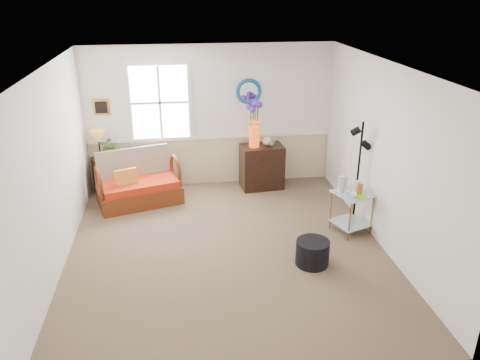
{
  "coord_description": "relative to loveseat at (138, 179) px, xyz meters",
  "views": [
    {
      "loc": [
        -0.63,
        -5.83,
        3.56
      ],
      "look_at": [
        0.22,
        0.18,
        1.0
      ],
      "focal_mm": 35.0,
      "sensor_mm": 36.0,
      "label": 1
    }
  ],
  "objects": [
    {
      "name": "cabinet",
      "position": [
        2.23,
        0.37,
        -0.04
      ],
      "size": [
        0.8,
        0.55,
        0.82
      ],
      "primitive_type": null,
      "rotation": [
        0.0,
        0.0,
        0.08
      ],
      "color": "#371A12",
      "rests_on": "floor"
    },
    {
      "name": "picture",
      "position": [
        -0.59,
        0.71,
        1.1
      ],
      "size": [
        0.28,
        0.03,
        0.28
      ],
      "primitive_type": "cube",
      "color": "#AE7D2E",
      "rests_on": "walls"
    },
    {
      "name": "mirror",
      "position": [
        2.03,
        0.71,
        1.3
      ],
      "size": [
        0.47,
        0.07,
        0.47
      ],
      "primitive_type": "torus",
      "rotation": [
        1.57,
        0.0,
        0.0
      ],
      "color": "#196BB3",
      "rests_on": "walls"
    },
    {
      "name": "chair_rail",
      "position": [
        1.33,
        0.7,
        0.47
      ],
      "size": [
        4.46,
        0.04,
        0.06
      ],
      "primitive_type": "cube",
      "color": "white",
      "rests_on": "walls"
    },
    {
      "name": "tabletop_items",
      "position": [
        3.24,
        -1.52,
        0.33
      ],
      "size": [
        0.53,
        0.53,
        0.26
      ],
      "primitive_type": null,
      "rotation": [
        0.0,
        0.0,
        0.27
      ],
      "color": "silver",
      "rests_on": "side_table"
    },
    {
      "name": "walls",
      "position": [
        1.33,
        -1.77,
        0.85
      ],
      "size": [
        4.51,
        5.01,
        2.6
      ],
      "color": "white",
      "rests_on": "floor"
    },
    {
      "name": "ottoman",
      "position": [
        2.44,
        -2.32,
        -0.28
      ],
      "size": [
        0.51,
        0.51,
        0.35
      ],
      "primitive_type": "cylinder",
      "rotation": [
        0.0,
        0.0,
        0.14
      ],
      "color": "black",
      "rests_on": "floor"
    },
    {
      "name": "window",
      "position": [
        0.43,
        0.7,
        1.15
      ],
      "size": [
        1.14,
        0.06,
        1.44
      ],
      "primitive_type": null,
      "color": "white",
      "rests_on": "walls"
    },
    {
      "name": "wainscot",
      "position": [
        1.33,
        0.71,
        -0.0
      ],
      "size": [
        4.46,
        0.02,
        0.9
      ],
      "primitive_type": "cube",
      "color": "#CBBB90",
      "rests_on": "walls"
    },
    {
      "name": "throw_pillow",
      "position": [
        -0.18,
        -0.12,
        0.03
      ],
      "size": [
        0.38,
        0.24,
        0.38
      ],
      "primitive_type": null,
      "rotation": [
        0.0,
        0.0,
        0.41
      ],
      "color": "#DE5809",
      "rests_on": "loveseat"
    },
    {
      "name": "flower_vase",
      "position": [
        2.08,
        0.34,
        0.78
      ],
      "size": [
        0.29,
        0.29,
        0.82
      ],
      "primitive_type": null,
      "rotation": [
        0.0,
        0.0,
        0.24
      ],
      "color": "#D34410",
      "rests_on": "cabinet"
    },
    {
      "name": "floor",
      "position": [
        1.33,
        -1.77,
        -0.45
      ],
      "size": [
        4.5,
        5.0,
        0.01
      ],
      "primitive_type": "cube",
      "color": "#83684F",
      "rests_on": "ground"
    },
    {
      "name": "lamp_stand",
      "position": [
        -0.63,
        0.53,
        -0.12
      ],
      "size": [
        0.49,
        0.49,
        0.66
      ],
      "primitive_type": null,
      "rotation": [
        0.0,
        0.0,
        0.38
      ],
      "color": "#371A12",
      "rests_on": "floor"
    },
    {
      "name": "ceiling",
      "position": [
        1.33,
        -1.77,
        2.15
      ],
      "size": [
        4.5,
        5.0,
        0.01
      ],
      "primitive_type": "cube",
      "color": "white",
      "rests_on": "walls"
    },
    {
      "name": "loveseat",
      "position": [
        0.0,
        0.0,
        0.0
      ],
      "size": [
        1.55,
        1.14,
        0.9
      ],
      "primitive_type": null,
      "rotation": [
        0.0,
        0.0,
        0.29
      ],
      "color": "maroon",
      "rests_on": "floor"
    },
    {
      "name": "floor_lamp",
      "position": [
        3.43,
        -1.26,
        0.39
      ],
      "size": [
        0.32,
        0.32,
        1.68
      ],
      "primitive_type": null,
      "rotation": [
        0.0,
        0.0,
        -0.43
      ],
      "color": "black",
      "rests_on": "floor"
    },
    {
      "name": "potted_plant",
      "position": [
        -0.5,
        0.61,
        0.37
      ],
      "size": [
        0.38,
        0.41,
        0.31
      ],
      "primitive_type": "imported",
      "rotation": [
        0.0,
        0.0,
        0.05
      ],
      "color": "#437532",
      "rests_on": "lamp_stand"
    },
    {
      "name": "table_lamp",
      "position": [
        -0.67,
        0.54,
        0.47
      ],
      "size": [
        0.32,
        0.32,
        0.51
      ],
      "primitive_type": null,
      "rotation": [
        0.0,
        0.0,
        0.14
      ],
      "color": "#B68331",
      "rests_on": "lamp_stand"
    },
    {
      "name": "side_table",
      "position": [
        3.28,
        -1.51,
        -0.13
      ],
      "size": [
        0.66,
        0.66,
        0.65
      ],
      "primitive_type": null,
      "rotation": [
        0.0,
        0.0,
        0.35
      ],
      "color": "#AC8631",
      "rests_on": "floor"
    }
  ]
}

